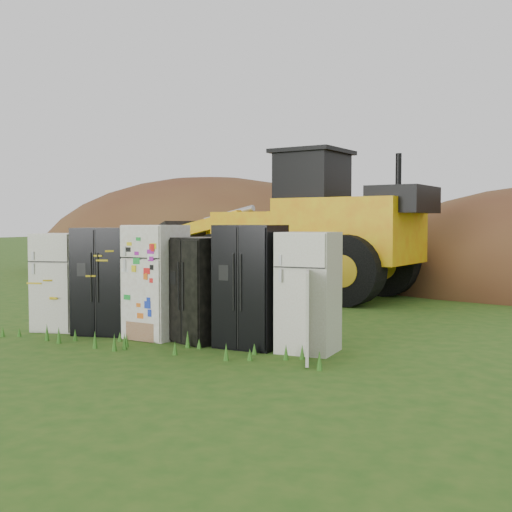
{
  "coord_description": "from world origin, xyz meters",
  "views": [
    {
      "loc": [
        5.59,
        -9.13,
        1.97
      ],
      "look_at": [
        0.53,
        2.0,
        1.32
      ],
      "focal_mm": 45.0,
      "sensor_mm": 36.0,
      "label": 1
    }
  ],
  "objects_px": {
    "fridge_dark_mid": "(200,290)",
    "wheel_loader": "(280,224)",
    "fridge_black_side": "(106,281)",
    "fridge_sticker": "(156,282)",
    "fridge_open_door": "(308,292)",
    "fridge_black_right": "(251,286)",
    "fridge_leftmost": "(59,282)"
  },
  "relations": [
    {
      "from": "fridge_open_door",
      "to": "fridge_black_right",
      "type": "bearing_deg",
      "value": 179.86
    },
    {
      "from": "fridge_sticker",
      "to": "fridge_black_right",
      "type": "bearing_deg",
      "value": 5.58
    },
    {
      "from": "fridge_sticker",
      "to": "fridge_black_right",
      "type": "height_order",
      "value": "fridge_black_right"
    },
    {
      "from": "fridge_black_side",
      "to": "fridge_open_door",
      "type": "xyz_separation_m",
      "value": [
        3.81,
        -0.03,
        -0.03
      ]
    },
    {
      "from": "fridge_leftmost",
      "to": "fridge_black_side",
      "type": "xyz_separation_m",
      "value": [
        1.01,
        0.04,
        0.05
      ]
    },
    {
      "from": "fridge_leftmost",
      "to": "fridge_dark_mid",
      "type": "relative_size",
      "value": 1.03
    },
    {
      "from": "fridge_black_right",
      "to": "wheel_loader",
      "type": "relative_size",
      "value": 0.24
    },
    {
      "from": "fridge_dark_mid",
      "to": "fridge_open_door",
      "type": "bearing_deg",
      "value": 21.3
    },
    {
      "from": "fridge_dark_mid",
      "to": "wheel_loader",
      "type": "relative_size",
      "value": 0.22
    },
    {
      "from": "fridge_black_side",
      "to": "fridge_open_door",
      "type": "bearing_deg",
      "value": -12.61
    },
    {
      "from": "fridge_black_side",
      "to": "wheel_loader",
      "type": "xyz_separation_m",
      "value": [
        0.45,
        7.03,
        1.0
      ]
    },
    {
      "from": "fridge_black_side",
      "to": "fridge_open_door",
      "type": "distance_m",
      "value": 3.81
    },
    {
      "from": "fridge_black_right",
      "to": "fridge_black_side",
      "type": "bearing_deg",
      "value": -177.98
    },
    {
      "from": "fridge_leftmost",
      "to": "fridge_open_door",
      "type": "xyz_separation_m",
      "value": [
        4.82,
        0.01,
        0.03
      ]
    },
    {
      "from": "fridge_black_side",
      "to": "fridge_open_door",
      "type": "relative_size",
      "value": 1.03
    },
    {
      "from": "fridge_leftmost",
      "to": "fridge_black_right",
      "type": "distance_m",
      "value": 3.85
    },
    {
      "from": "fridge_sticker",
      "to": "fridge_black_right",
      "type": "xyz_separation_m",
      "value": [
        1.79,
        -0.04,
        0.0
      ]
    },
    {
      "from": "fridge_leftmost",
      "to": "fridge_open_door",
      "type": "distance_m",
      "value": 4.82
    },
    {
      "from": "fridge_leftmost",
      "to": "fridge_black_side",
      "type": "height_order",
      "value": "fridge_black_side"
    },
    {
      "from": "fridge_black_side",
      "to": "fridge_black_right",
      "type": "relative_size",
      "value": 0.97
    },
    {
      "from": "fridge_open_door",
      "to": "fridge_dark_mid",
      "type": "bearing_deg",
      "value": 179.21
    },
    {
      "from": "fridge_black_side",
      "to": "fridge_dark_mid",
      "type": "bearing_deg",
      "value": -11.91
    },
    {
      "from": "fridge_leftmost",
      "to": "wheel_loader",
      "type": "relative_size",
      "value": 0.22
    },
    {
      "from": "fridge_sticker",
      "to": "wheel_loader",
      "type": "relative_size",
      "value": 0.24
    },
    {
      "from": "fridge_dark_mid",
      "to": "fridge_leftmost",
      "type": "bearing_deg",
      "value": -156.55
    },
    {
      "from": "fridge_sticker",
      "to": "fridge_black_right",
      "type": "distance_m",
      "value": 1.79
    },
    {
      "from": "fridge_black_right",
      "to": "wheel_loader",
      "type": "bearing_deg",
      "value": 111.15
    },
    {
      "from": "fridge_leftmost",
      "to": "fridge_sticker",
      "type": "height_order",
      "value": "fridge_sticker"
    },
    {
      "from": "fridge_dark_mid",
      "to": "wheel_loader",
      "type": "xyz_separation_m",
      "value": [
        -1.45,
        7.02,
        1.07
      ]
    },
    {
      "from": "fridge_black_side",
      "to": "wheel_loader",
      "type": "bearing_deg",
      "value": 74.2
    },
    {
      "from": "fridge_black_side",
      "to": "fridge_sticker",
      "type": "height_order",
      "value": "fridge_sticker"
    },
    {
      "from": "fridge_leftmost",
      "to": "fridge_black_right",
      "type": "relative_size",
      "value": 0.92
    }
  ]
}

